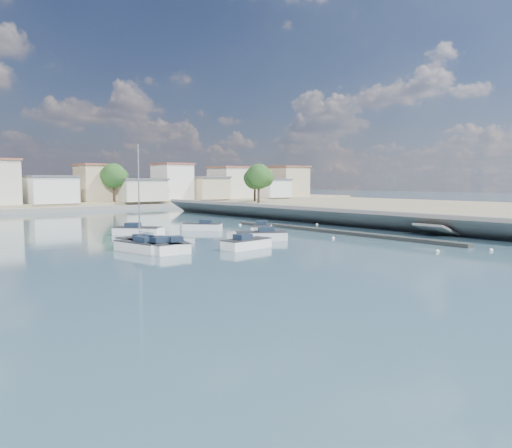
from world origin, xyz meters
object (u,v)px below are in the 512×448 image
at_px(motorboat_h, 249,244).
at_px(motorboat_d, 261,229).
at_px(motorboat_a, 139,247).
at_px(motorboat_e, 154,247).
at_px(motorboat_g, 140,231).
at_px(motorboat_b, 173,246).
at_px(motorboat_f, 200,227).
at_px(sailboat, 138,244).
at_px(motorboat_c, 258,236).

bearing_deg(motorboat_h, motorboat_d, 45.26).
bearing_deg(motorboat_a, motorboat_e, -38.34).
distance_m(motorboat_a, motorboat_g, 12.71).
distance_m(motorboat_b, motorboat_f, 16.90).
bearing_deg(motorboat_d, sailboat, -168.42).
xyz_separation_m(motorboat_b, motorboat_g, (3.34, 12.96, 0.00)).
relative_size(motorboat_g, sailboat, 0.55).
xyz_separation_m(motorboat_f, motorboat_h, (-5.20, -15.64, 0.00)).
relative_size(motorboat_c, motorboat_f, 1.16).
xyz_separation_m(motorboat_d, motorboat_h, (-9.01, -9.09, 0.00)).
bearing_deg(motorboat_c, motorboat_b, -172.61).
distance_m(motorboat_d, motorboat_h, 12.80).
bearing_deg(motorboat_e, motorboat_f, 44.56).
bearing_deg(motorboat_e, motorboat_d, 19.00).
bearing_deg(motorboat_c, motorboat_g, 120.45).
relative_size(motorboat_f, motorboat_g, 0.90).
relative_size(motorboat_b, motorboat_e, 0.78).
xyz_separation_m(motorboat_b, motorboat_f, (10.94, 12.88, 0.00)).
height_order(motorboat_c, motorboat_d, same).
bearing_deg(motorboat_a, motorboat_f, 40.50).
distance_m(motorboat_b, motorboat_g, 13.38).
height_order(motorboat_d, sailboat, sailboat).
height_order(motorboat_b, motorboat_e, same).
height_order(motorboat_d, motorboat_f, same).
xyz_separation_m(motorboat_a, motorboat_g, (5.64, 11.39, 0.00)).
bearing_deg(motorboat_f, sailboat, -141.86).
height_order(motorboat_e, motorboat_f, same).
height_order(motorboat_e, motorboat_g, same).
distance_m(motorboat_a, motorboat_d, 17.70).
xyz_separation_m(motorboat_b, motorboat_d, (14.74, 6.34, -0.00)).
bearing_deg(motorboat_d, motorboat_f, 120.21).
distance_m(motorboat_a, sailboat, 1.53).
xyz_separation_m(motorboat_a, sailboat, (0.62, 1.40, 0.04)).
bearing_deg(motorboat_g, motorboat_a, -116.35).
bearing_deg(sailboat, motorboat_f, 38.14).
height_order(motorboat_c, motorboat_g, same).
xyz_separation_m(motorboat_g, sailboat, (-5.02, -9.98, 0.04)).
height_order(motorboat_e, sailboat, sailboat).
height_order(motorboat_c, sailboat, sailboat).
bearing_deg(motorboat_d, motorboat_g, 149.88).
xyz_separation_m(motorboat_b, sailboat, (-1.68, 2.97, 0.04)).
xyz_separation_m(motorboat_a, motorboat_d, (17.05, 4.77, -0.00)).
height_order(motorboat_a, motorboat_g, same).
distance_m(motorboat_h, sailboat, 9.37).
relative_size(motorboat_c, motorboat_h, 1.02).
distance_m(motorboat_c, motorboat_f, 11.59).
relative_size(motorboat_b, motorboat_f, 1.07).
bearing_deg(motorboat_c, motorboat_a, 178.84).
bearing_deg(sailboat, motorboat_d, 11.58).
relative_size(motorboat_f, motorboat_h, 0.87).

